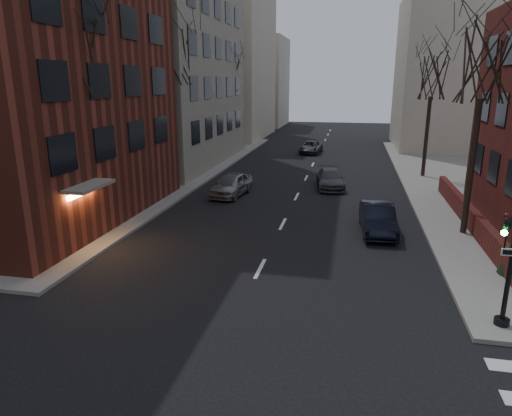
{
  "coord_description": "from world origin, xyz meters",
  "views": [
    {
      "loc": [
        3.3,
        -4.51,
        7.21
      ],
      "look_at": [
        -0.53,
        13.74,
        2.0
      ],
      "focal_mm": 32.0,
      "sensor_mm": 36.0,
      "label": 1
    }
  ],
  "objects_px": {
    "tree_right_b": "(433,76)",
    "car_lane_gray": "(330,179)",
    "tree_right_a": "(485,61)",
    "tree_left_a": "(68,50)",
    "traffic_signal": "(508,270)",
    "streetlamp_far": "(240,111)",
    "tree_left_b": "(173,55)",
    "car_lane_silver": "(232,185)",
    "parked_sedan": "(378,219)",
    "tree_left_c": "(228,72)",
    "car_lane_far": "(311,147)",
    "streetlamp_near": "(162,131)"
  },
  "relations": [
    {
      "from": "tree_left_a",
      "to": "tree_left_b",
      "type": "distance_m",
      "value": 12.01
    },
    {
      "from": "traffic_signal",
      "to": "tree_left_b",
      "type": "xyz_separation_m",
      "value": [
        -16.74,
        17.01,
        7.0
      ]
    },
    {
      "from": "tree_right_a",
      "to": "parked_sedan",
      "type": "xyz_separation_m",
      "value": [
        -4.06,
        -0.41,
        -7.31
      ]
    },
    {
      "from": "tree_left_c",
      "to": "streetlamp_near",
      "type": "distance_m",
      "value": 18.4
    },
    {
      "from": "tree_right_b",
      "to": "streetlamp_far",
      "type": "xyz_separation_m",
      "value": [
        -17.0,
        10.0,
        -3.35
      ]
    },
    {
      "from": "tree_left_b",
      "to": "tree_left_c",
      "type": "height_order",
      "value": "tree_left_b"
    },
    {
      "from": "car_lane_silver",
      "to": "streetlamp_near",
      "type": "bearing_deg",
      "value": -153.3
    },
    {
      "from": "car_lane_far",
      "to": "streetlamp_near",
      "type": "bearing_deg",
      "value": -106.28
    },
    {
      "from": "tree_right_b",
      "to": "car_lane_gray",
      "type": "height_order",
      "value": "tree_right_b"
    },
    {
      "from": "car_lane_gray",
      "to": "tree_left_c",
      "type": "bearing_deg",
      "value": 122.05
    },
    {
      "from": "tree_left_c",
      "to": "tree_left_a",
      "type": "bearing_deg",
      "value": -90.0
    },
    {
      "from": "tree_right_a",
      "to": "tree_right_b",
      "type": "bearing_deg",
      "value": 90.0
    },
    {
      "from": "tree_left_a",
      "to": "car_lane_silver",
      "type": "bearing_deg",
      "value": 63.84
    },
    {
      "from": "tree_left_b",
      "to": "car_lane_gray",
      "type": "bearing_deg",
      "value": 5.15
    },
    {
      "from": "car_lane_gray",
      "to": "car_lane_far",
      "type": "relative_size",
      "value": 1.0
    },
    {
      "from": "car_lane_far",
      "to": "streetlamp_far",
      "type": "bearing_deg",
      "value": -171.31
    },
    {
      "from": "traffic_signal",
      "to": "tree_left_a",
      "type": "height_order",
      "value": "tree_left_a"
    },
    {
      "from": "car_lane_silver",
      "to": "car_lane_far",
      "type": "bearing_deg",
      "value": 87.46
    },
    {
      "from": "car_lane_gray",
      "to": "streetlamp_near",
      "type": "bearing_deg",
      "value": -161.45
    },
    {
      "from": "parked_sedan",
      "to": "tree_right_b",
      "type": "bearing_deg",
      "value": 70.65
    },
    {
      "from": "car_lane_gray",
      "to": "tree_right_a",
      "type": "bearing_deg",
      "value": -60.2
    },
    {
      "from": "car_lane_far",
      "to": "car_lane_silver",
      "type": "bearing_deg",
      "value": -96.54
    },
    {
      "from": "tree_right_b",
      "to": "streetlamp_far",
      "type": "distance_m",
      "value": 20.01
    },
    {
      "from": "streetlamp_far",
      "to": "car_lane_far",
      "type": "distance_m",
      "value": 8.27
    },
    {
      "from": "streetlamp_near",
      "to": "parked_sedan",
      "type": "xyz_separation_m",
      "value": [
        12.94,
        -4.41,
        -3.52
      ]
    },
    {
      "from": "car_lane_silver",
      "to": "tree_right_b",
      "type": "bearing_deg",
      "value": 40.91
    },
    {
      "from": "traffic_signal",
      "to": "tree_left_c",
      "type": "bearing_deg",
      "value": 118.36
    },
    {
      "from": "parked_sedan",
      "to": "tree_left_c",
      "type": "bearing_deg",
      "value": 117.52
    },
    {
      "from": "traffic_signal",
      "to": "tree_left_c",
      "type": "height_order",
      "value": "tree_left_c"
    },
    {
      "from": "tree_left_b",
      "to": "streetlamp_near",
      "type": "xyz_separation_m",
      "value": [
        0.6,
        -4.0,
        -4.68
      ]
    },
    {
      "from": "traffic_signal",
      "to": "streetlamp_far",
      "type": "bearing_deg",
      "value": 116.06
    },
    {
      "from": "tree_left_b",
      "to": "tree_right_b",
      "type": "distance_m",
      "value": 18.64
    },
    {
      "from": "tree_left_b",
      "to": "car_lane_silver",
      "type": "height_order",
      "value": "tree_left_b"
    },
    {
      "from": "tree_left_b",
      "to": "streetlamp_far",
      "type": "bearing_deg",
      "value": 87.85
    },
    {
      "from": "traffic_signal",
      "to": "car_lane_gray",
      "type": "xyz_separation_m",
      "value": [
        -5.97,
        17.98,
        -1.27
      ]
    },
    {
      "from": "traffic_signal",
      "to": "tree_left_a",
      "type": "distance_m",
      "value": 18.66
    },
    {
      "from": "tree_left_b",
      "to": "car_lane_silver",
      "type": "distance_m",
      "value": 9.75
    },
    {
      "from": "tree_right_b",
      "to": "streetlamp_far",
      "type": "height_order",
      "value": "tree_right_b"
    },
    {
      "from": "tree_left_b",
      "to": "streetlamp_far",
      "type": "height_order",
      "value": "tree_left_b"
    },
    {
      "from": "streetlamp_far",
      "to": "car_lane_far",
      "type": "xyz_separation_m",
      "value": [
        7.4,
        0.68,
        -3.63
      ]
    },
    {
      "from": "tree_right_a",
      "to": "tree_left_a",
      "type": "bearing_deg",
      "value": -167.2
    },
    {
      "from": "tree_left_b",
      "to": "streetlamp_near",
      "type": "relative_size",
      "value": 1.72
    },
    {
      "from": "tree_right_a",
      "to": "car_lane_silver",
      "type": "bearing_deg",
      "value": 157.38
    },
    {
      "from": "tree_left_c",
      "to": "streetlamp_near",
      "type": "xyz_separation_m",
      "value": [
        0.6,
        -18.0,
        -3.79
      ]
    },
    {
      "from": "tree_left_b",
      "to": "parked_sedan",
      "type": "height_order",
      "value": "tree_left_b"
    },
    {
      "from": "tree_left_c",
      "to": "parked_sedan",
      "type": "xyz_separation_m",
      "value": [
        13.54,
        -22.41,
        -7.31
      ]
    },
    {
      "from": "tree_right_a",
      "to": "car_lane_gray",
      "type": "distance_m",
      "value": 13.49
    },
    {
      "from": "tree_right_a",
      "to": "car_lane_gray",
      "type": "bearing_deg",
      "value": 127.31
    },
    {
      "from": "tree_left_a",
      "to": "streetlamp_far",
      "type": "relative_size",
      "value": 1.63
    },
    {
      "from": "tree_right_a",
      "to": "streetlamp_near",
      "type": "height_order",
      "value": "tree_right_a"
    }
  ]
}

